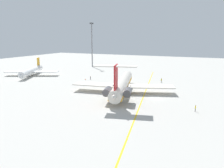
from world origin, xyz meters
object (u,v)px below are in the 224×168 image
at_px(airliner_mid_left, 31,71).
at_px(main_jetliner, 122,84).
at_px(safety_cone_nose, 85,79).
at_px(ground_crew_portside, 161,80).
at_px(ground_crew_near_nose, 195,108).
at_px(light_mast, 92,43).
at_px(ground_crew_near_tail, 91,78).

bearing_deg(airliner_mid_left, main_jetliner, 51.55).
bearing_deg(safety_cone_nose, ground_crew_portside, -75.93).
relative_size(ground_crew_near_nose, light_mast, 0.06).
relative_size(safety_cone_nose, light_mast, 0.02).
xyz_separation_m(airliner_mid_left, ground_crew_near_nose, (-22.94, -79.32, -1.30)).
height_order(ground_crew_near_tail, safety_cone_nose, ground_crew_near_tail).
bearing_deg(ground_crew_near_nose, safety_cone_nose, -47.10).
height_order(main_jetliner, ground_crew_portside, main_jetliner).
relative_size(main_jetliner, ground_crew_near_tail, 23.52).
height_order(main_jetliner, light_mast, light_mast).
relative_size(airliner_mid_left, light_mast, 0.92).
bearing_deg(main_jetliner, airliner_mid_left, 61.40).
bearing_deg(airliner_mid_left, light_mast, 141.00).
bearing_deg(ground_crew_near_tail, light_mast, -62.72).
relative_size(ground_crew_portside, light_mast, 0.06).
bearing_deg(ground_crew_portside, main_jetliner, -61.59).
bearing_deg(ground_crew_near_nose, ground_crew_near_tail, -49.05).
relative_size(airliner_mid_left, ground_crew_near_tail, 15.42).
height_order(main_jetliner, airliner_mid_left, main_jetliner).
relative_size(airliner_mid_left, ground_crew_portside, 14.32).
relative_size(main_jetliner, light_mast, 1.41).
bearing_deg(light_mast, ground_crew_near_tail, -151.59).
height_order(ground_crew_near_tail, light_mast, light_mast).
bearing_deg(safety_cone_nose, main_jetliner, -123.14).
distance_m(ground_crew_near_nose, safety_cone_nose, 55.32).
height_order(airliner_mid_left, safety_cone_nose, airliner_mid_left).
height_order(ground_crew_portside, safety_cone_nose, ground_crew_portside).
bearing_deg(main_jetliner, safety_cone_nose, 42.10).
relative_size(ground_crew_portside, safety_cone_nose, 3.33).
xyz_separation_m(main_jetliner, ground_crew_near_nose, (-9.42, -24.49, -2.11)).
height_order(ground_crew_near_nose, light_mast, light_mast).
bearing_deg(ground_crew_portside, ground_crew_near_tail, -118.56).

